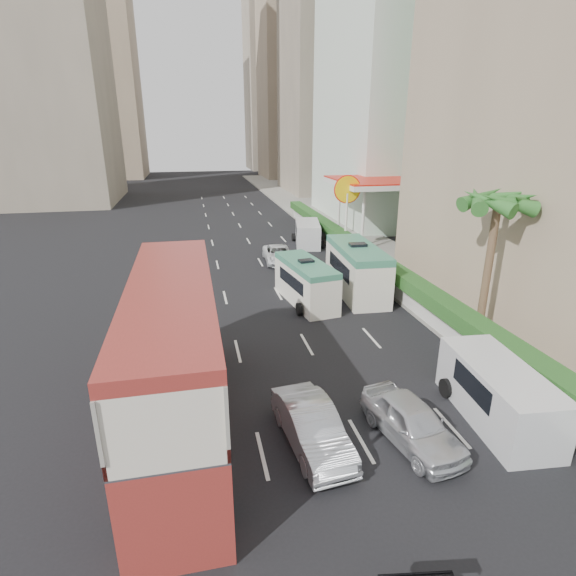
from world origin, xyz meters
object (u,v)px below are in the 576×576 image
object	(u,v)px
car_silver_lane_b	(410,440)
minibus_far	(357,270)
shell_station	(372,212)
panel_van_far	(308,234)
panel_van_near	(498,394)
car_silver_lane_a	(311,445)
palm_tree	(488,270)
double_decker_bus	(176,359)
van_asset	(278,262)
minibus_near	(306,282)

from	to	relation	value
car_silver_lane_b	minibus_far	distance (m)	13.95
car_silver_lane_b	shell_station	bearing A→B (deg)	59.99
panel_van_far	panel_van_near	bearing A→B (deg)	-78.28
car_silver_lane_b	car_silver_lane_a	bearing A→B (deg)	161.19
car_silver_lane_a	palm_tree	world-z (taller)	palm_tree
double_decker_bus	minibus_far	size ratio (longest dim) A/B	1.67
palm_tree	shell_station	world-z (taller)	palm_tree
double_decker_bus	panel_van_far	size ratio (longest dim) A/B	2.26
panel_van_near	double_decker_bus	bearing A→B (deg)	175.18
car_silver_lane_a	van_asset	distance (m)	20.83
palm_tree	shell_station	size ratio (longest dim) A/B	0.80
palm_tree	minibus_near	bearing A→B (deg)	137.81
panel_van_near	palm_tree	xyz separation A→B (m)	(3.31, 5.84, 2.39)
minibus_near	panel_van_far	bearing A→B (deg)	66.39
palm_tree	panel_van_near	bearing A→B (deg)	-119.55
palm_tree	car_silver_lane_a	bearing A→B (deg)	-149.13
car_silver_lane_b	panel_van_far	distance (m)	26.14
minibus_far	car_silver_lane_b	bearing A→B (deg)	-99.88
minibus_far	panel_van_far	xyz separation A→B (m)	(0.17, 12.40, -0.49)
panel_van_far	van_asset	bearing A→B (deg)	-114.39
car_silver_lane_a	car_silver_lane_b	world-z (taller)	car_silver_lane_b
shell_station	van_asset	bearing A→B (deg)	-154.97
car_silver_lane_a	car_silver_lane_b	xyz separation A→B (m)	(3.14, -0.45, 0.00)
panel_van_near	car_silver_lane_a	bearing A→B (deg)	-174.68
double_decker_bus	car_silver_lane_b	world-z (taller)	double_decker_bus
car_silver_lane_a	shell_station	bearing A→B (deg)	57.96
car_silver_lane_b	panel_van_near	distance (m)	3.52
double_decker_bus	shell_station	bearing A→B (deg)	55.18
car_silver_lane_a	minibus_near	world-z (taller)	minibus_near
car_silver_lane_b	shell_station	world-z (taller)	shell_station
double_decker_bus	car_silver_lane_a	world-z (taller)	double_decker_bus
car_silver_lane_a	van_asset	xyz separation A→B (m)	(2.94, 20.63, 0.00)
panel_van_far	palm_tree	bearing A→B (deg)	-68.66
shell_station	car_silver_lane_b	bearing A→B (deg)	-109.30
minibus_far	panel_van_near	xyz separation A→B (m)	(0.21, -13.05, -0.47)
car_silver_lane_a	minibus_far	distance (m)	14.57
minibus_far	palm_tree	xyz separation A→B (m)	(3.53, -7.20, 1.92)
car_silver_lane_a	car_silver_lane_b	distance (m)	3.18
panel_van_near	panel_van_far	bearing A→B (deg)	95.26
car_silver_lane_b	minibus_near	bearing A→B (deg)	80.44
car_silver_lane_b	palm_tree	size ratio (longest dim) A/B	0.64
car_silver_lane_a	panel_van_near	size ratio (longest dim) A/B	0.85
van_asset	panel_van_far	world-z (taller)	panel_van_far
minibus_near	car_silver_lane_b	bearing A→B (deg)	-97.51
minibus_far	palm_tree	distance (m)	8.25
van_asset	panel_van_far	xyz separation A→B (m)	(3.51, 4.84, 0.97)
palm_tree	shell_station	distance (m)	19.14
panel_van_far	palm_tree	distance (m)	20.03
panel_van_near	palm_tree	size ratio (longest dim) A/B	0.77
panel_van_near	shell_station	distance (m)	25.51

